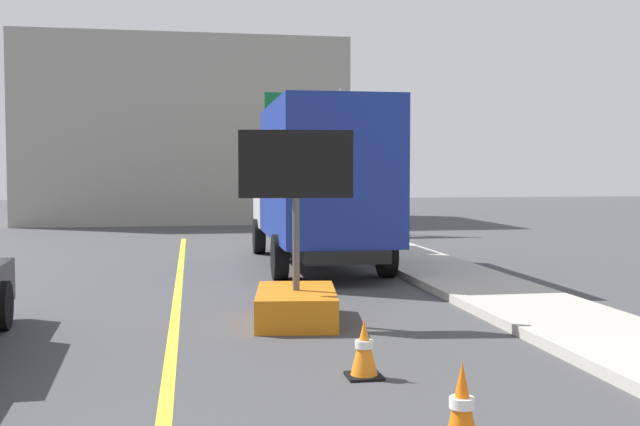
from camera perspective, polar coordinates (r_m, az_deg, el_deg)
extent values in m
cube|color=orange|center=(10.62, -1.83, -7.10)|extent=(1.33, 1.93, 0.45)
cylinder|color=#4C4C4C|center=(10.50, -1.84, -2.40)|extent=(0.10, 0.10, 1.30)
cube|color=black|center=(10.45, -1.85, 3.75)|extent=(1.60, 0.29, 0.95)
sphere|color=yellow|center=(10.52, 1.15, 3.75)|extent=(0.09, 0.09, 0.09)
sphere|color=yellow|center=(10.51, -0.49, 3.75)|extent=(0.09, 0.09, 0.09)
sphere|color=yellow|center=(10.50, -2.12, 3.75)|extent=(0.09, 0.09, 0.09)
sphere|color=yellow|center=(10.51, -3.76, 3.74)|extent=(0.09, 0.09, 0.09)
sphere|color=yellow|center=(10.52, -4.70, 4.72)|extent=(0.09, 0.09, 0.09)
sphere|color=yellow|center=(10.51, -4.69, 2.76)|extent=(0.09, 0.09, 0.09)
cube|color=black|center=(17.09, -0.33, -2.03)|extent=(1.63, 7.54, 0.25)
cube|color=silver|center=(19.70, -1.59, 1.78)|extent=(2.27, 2.12, 1.90)
cube|color=navy|center=(15.88, 0.33, 3.18)|extent=(2.29, 5.13, 2.85)
cylinder|color=black|center=(19.50, -4.67, -1.77)|extent=(0.28, 0.90, 0.90)
cylinder|color=black|center=(19.80, 1.58, -1.69)|extent=(0.28, 0.90, 0.90)
cylinder|color=black|center=(14.73, -3.10, -3.36)|extent=(0.28, 0.90, 0.90)
cylinder|color=black|center=(15.12, 5.09, -3.19)|extent=(0.28, 0.90, 0.90)
cylinder|color=black|center=(10.92, -23.16, -6.51)|extent=(0.25, 0.67, 0.66)
cylinder|color=gray|center=(25.91, 1.68, 3.98)|extent=(0.18, 0.18, 5.00)
cube|color=#0F6033|center=(25.67, -1.36, 7.68)|extent=(2.60, 0.21, 1.30)
cube|color=white|center=(25.70, -1.38, 7.67)|extent=(1.82, 0.11, 0.18)
cube|color=gray|center=(33.87, -10.23, 5.91)|extent=(13.25, 8.04, 7.57)
cone|color=orange|center=(5.79, 10.77, -14.34)|extent=(0.28, 0.28, 0.70)
cylinder|color=white|center=(5.78, 10.77, -14.01)|extent=(0.19, 0.19, 0.08)
cube|color=black|center=(7.88, 3.38, -12.30)|extent=(0.36, 0.36, 0.03)
cone|color=orange|center=(7.81, 3.38, -10.16)|extent=(0.28, 0.28, 0.58)
cylinder|color=white|center=(7.80, 3.39, -9.95)|extent=(0.19, 0.19, 0.08)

